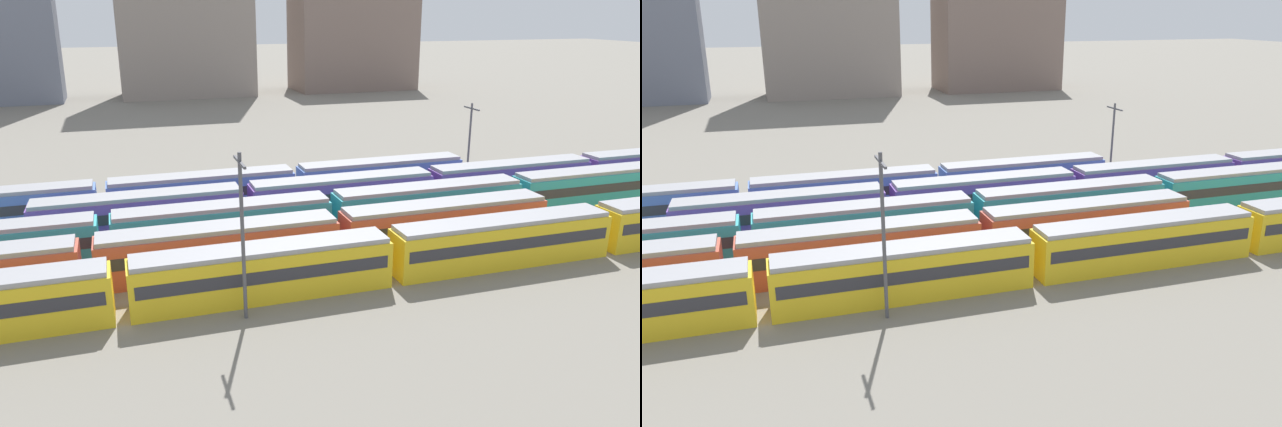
# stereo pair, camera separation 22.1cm
# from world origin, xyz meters

# --- Properties ---
(ground_plane) EXTENTS (600.00, 600.00, 0.00)m
(ground_plane) POSITION_xyz_m (0.00, 10.40, 0.00)
(ground_plane) COLOR slate
(train_track_0) EXTENTS (93.60, 3.06, 3.75)m
(train_track_0) POSITION_xyz_m (29.17, 0.00, 1.90)
(train_track_0) COLOR yellow
(train_track_0) RESTS_ON ground_plane
(train_track_1) EXTENTS (55.80, 3.06, 3.75)m
(train_track_1) POSITION_xyz_m (8.16, 5.20, 1.90)
(train_track_1) COLOR #BC4C38
(train_track_1) RESTS_ON ground_plane
(train_track_2) EXTENTS (93.60, 3.06, 3.75)m
(train_track_2) POSITION_xyz_m (28.23, 10.40, 1.90)
(train_track_2) COLOR teal
(train_track_2) RESTS_ON ground_plane
(train_track_3) EXTENTS (112.50, 3.06, 3.75)m
(train_track_3) POSITION_xyz_m (50.05, 15.60, 1.90)
(train_track_3) COLOR #6B429E
(train_track_3) RESTS_ON ground_plane
(train_track_4) EXTENTS (55.80, 3.06, 3.75)m
(train_track_4) POSITION_xyz_m (9.07, 20.80, 1.90)
(train_track_4) COLOR #4C70BC
(train_track_4) RESTS_ON ground_plane
(catenary_pole_1) EXTENTS (0.24, 3.20, 8.77)m
(catenary_pole_1) POSITION_xyz_m (40.42, 23.80, 4.91)
(catenary_pole_1) COLOR #4C4C51
(catenary_pole_1) RESTS_ON ground_plane
(catenary_pole_2) EXTENTS (0.24, 3.20, 10.96)m
(catenary_pole_2) POSITION_xyz_m (8.41, -2.71, 6.04)
(catenary_pole_2) COLOR #4C4C51
(catenary_pole_2) RESTS_ON ground_plane
(distant_building_3) EXTENTS (28.91, 15.07, 20.95)m
(distant_building_3) POSITION_xyz_m (57.98, 107.87, 10.48)
(distant_building_3) COLOR #7A665B
(distant_building_3) RESTS_ON ground_plane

